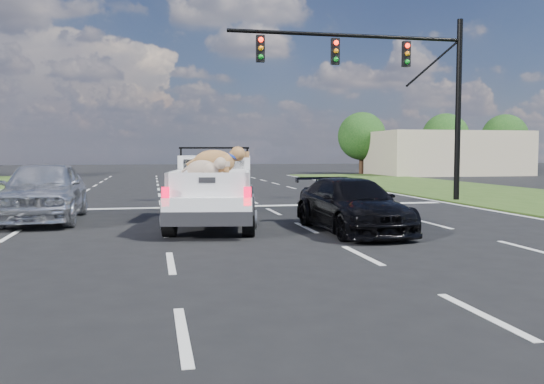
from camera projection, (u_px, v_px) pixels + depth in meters
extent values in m
plane|color=black|center=(270.00, 259.00, 10.31)|extent=(160.00, 160.00, 0.00)
cube|color=silver|center=(29.00, 225.00, 15.10)|extent=(0.12, 60.00, 0.01)
cube|color=silver|center=(164.00, 222.00, 15.81)|extent=(0.12, 60.00, 0.01)
cube|color=silver|center=(288.00, 219.00, 16.53)|extent=(0.12, 60.00, 0.01)
cube|color=silver|center=(401.00, 216.00, 17.24)|extent=(0.12, 60.00, 0.01)
cube|color=silver|center=(507.00, 213.00, 17.96)|extent=(0.15, 60.00, 0.01)
cube|color=silver|center=(213.00, 207.00, 20.08)|extent=(17.00, 0.45, 0.01)
cylinder|color=black|center=(458.00, 111.00, 22.27)|extent=(0.22, 0.22, 7.00)
cylinder|color=black|center=(348.00, 35.00, 21.17)|extent=(9.00, 0.14, 0.14)
cube|color=black|center=(406.00, 54.00, 21.68)|extent=(0.30, 0.18, 0.95)
sphere|color=#FB1807|center=(408.00, 46.00, 21.55)|extent=(0.18, 0.18, 0.18)
cube|color=black|center=(335.00, 52.00, 21.11)|extent=(0.30, 0.18, 0.95)
sphere|color=#FB1807|center=(336.00, 43.00, 20.98)|extent=(0.18, 0.18, 0.18)
cube|color=black|center=(260.00, 49.00, 20.54)|extent=(0.30, 0.18, 0.95)
sphere|color=#FB1807|center=(261.00, 40.00, 20.41)|extent=(0.18, 0.18, 0.18)
cube|color=tan|center=(447.00, 153.00, 47.86)|extent=(12.00, 7.00, 3.60)
cylinder|color=#332114|center=(362.00, 161.00, 50.60)|extent=(0.44, 0.44, 2.16)
sphere|color=#0E330E|center=(362.00, 136.00, 50.44)|extent=(4.20, 4.20, 4.20)
cylinder|color=#332114|center=(445.00, 161.00, 52.22)|extent=(0.44, 0.44, 2.16)
sphere|color=#0E330E|center=(445.00, 137.00, 52.07)|extent=(4.20, 4.20, 4.20)
cylinder|color=#332114|center=(504.00, 161.00, 53.44)|extent=(0.44, 0.44, 2.16)
sphere|color=#0E330E|center=(505.00, 137.00, 53.29)|extent=(4.20, 4.20, 4.20)
cylinder|color=black|center=(170.00, 220.00, 12.97)|extent=(0.41, 0.81, 0.78)
cylinder|color=black|center=(248.00, 219.00, 13.05)|extent=(0.41, 0.81, 0.78)
cylinder|color=black|center=(187.00, 205.00, 16.74)|extent=(0.41, 0.81, 0.78)
cylinder|color=black|center=(248.00, 204.00, 16.82)|extent=(0.41, 0.81, 0.78)
cube|color=silver|center=(214.00, 200.00, 14.93)|extent=(2.79, 5.66, 0.53)
cube|color=silver|center=(216.00, 171.00, 16.15)|extent=(2.23, 2.62, 0.88)
cube|color=black|center=(214.00, 171.00, 14.99)|extent=(1.57, 0.29, 0.63)
cylinder|color=black|center=(214.00, 148.00, 15.09)|extent=(1.82, 0.35, 0.05)
cube|color=black|center=(211.00, 194.00, 13.71)|extent=(2.22, 2.87, 0.06)
cube|color=silver|center=(174.00, 182.00, 13.65)|extent=(0.50, 2.59, 0.53)
cube|color=silver|center=(247.00, 182.00, 13.73)|extent=(0.50, 2.59, 0.53)
cube|color=silver|center=(207.00, 185.00, 12.43)|extent=(1.81, 0.37, 0.53)
cube|color=#F3052B|center=(166.00, 197.00, 12.20)|extent=(0.17, 0.09, 0.41)
cube|color=#F3052B|center=(247.00, 196.00, 12.27)|extent=(0.17, 0.09, 0.41)
cube|color=black|center=(207.00, 219.00, 12.34)|extent=(1.99, 0.62, 0.31)
imported|color=silver|center=(44.00, 190.00, 15.95)|extent=(2.10, 5.05, 1.71)
imported|color=black|center=(352.00, 205.00, 13.81)|extent=(2.02, 4.50, 1.28)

